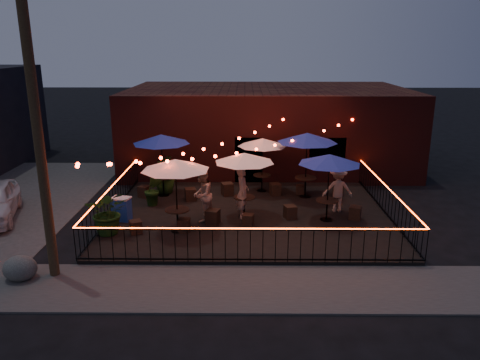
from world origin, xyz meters
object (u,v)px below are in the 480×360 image
at_px(utility_pole, 38,133).
at_px(cafe_table_5, 307,139).
at_px(cafe_table_4, 330,160).
at_px(cafe_table_2, 244,159).
at_px(cafe_table_3, 262,143).
at_px(cafe_table_0, 175,166).
at_px(cafe_table_1, 161,140).
at_px(cooler, 122,209).
at_px(boulder, 20,268).

height_order(utility_pole, cafe_table_5, utility_pole).
bearing_deg(utility_pole, cafe_table_4, 25.89).
xyz_separation_m(cafe_table_2, cafe_table_4, (2.92, -0.37, 0.04)).
bearing_deg(cafe_table_3, cafe_table_0, -123.63).
bearing_deg(cafe_table_2, cafe_table_0, -147.10).
distance_m(cafe_table_0, cafe_table_1, 3.98).
xyz_separation_m(cafe_table_1, cooler, (-1.00, -2.86, -1.89)).
relative_size(cafe_table_0, boulder, 3.18).
xyz_separation_m(utility_pole, cafe_table_1, (1.90, 6.71, -1.53)).
relative_size(utility_pole, boulder, 8.89).
bearing_deg(cafe_table_2, cafe_table_1, 144.27).
bearing_deg(cooler, cafe_table_1, 83.12).
height_order(utility_pole, cafe_table_3, utility_pole).
distance_m(cafe_table_5, boulder, 11.15).
xyz_separation_m(cafe_table_0, cafe_table_4, (5.13, 1.07, -0.07)).
bearing_deg(cafe_table_1, cafe_table_3, 8.75).
bearing_deg(utility_pole, cafe_table_5, 40.51).
relative_size(cafe_table_3, cooler, 2.68).
distance_m(cafe_table_4, boulder, 10.10).
relative_size(cafe_table_3, cafe_table_4, 0.93).
height_order(cafe_table_2, cooler, cafe_table_2).
height_order(cafe_table_4, cafe_table_5, cafe_table_5).
bearing_deg(cafe_table_3, cafe_table_5, -23.41).
bearing_deg(cafe_table_5, cafe_table_1, 178.76).
distance_m(cafe_table_0, cafe_table_5, 5.98).
bearing_deg(cafe_table_1, cafe_table_0, -73.80).
distance_m(utility_pole, cafe_table_2, 6.99).
height_order(cafe_table_3, cafe_table_4, cafe_table_4).
distance_m(cafe_table_5, cooler, 7.60).
distance_m(cafe_table_0, cafe_table_4, 5.24).
bearing_deg(cafe_table_0, utility_pole, -136.17).
bearing_deg(utility_pole, cafe_table_2, 39.60).
distance_m(cafe_table_0, cafe_table_2, 2.64).
distance_m(utility_pole, cafe_table_4, 9.20).
bearing_deg(cafe_table_2, cafe_table_5, 42.35).
bearing_deg(cafe_table_4, cafe_table_2, 172.85).
relative_size(utility_pole, cafe_table_3, 3.52).
bearing_deg(cafe_table_2, cooler, -173.82).
distance_m(utility_pole, boulder, 3.75).
distance_m(cafe_table_3, cafe_table_5, 1.92).
xyz_separation_m(utility_pole, cooler, (0.90, 3.85, -3.42)).
bearing_deg(cafe_table_2, boulder, -142.86).
height_order(cafe_table_2, cafe_table_5, cafe_table_5).
bearing_deg(cooler, utility_pole, -90.80).
relative_size(cafe_table_1, cafe_table_3, 1.12).
height_order(cafe_table_0, cafe_table_1, cafe_table_1).
bearing_deg(cafe_table_1, utility_pole, -105.79).
relative_size(cafe_table_1, boulder, 2.83).
xyz_separation_m(cafe_table_1, cafe_table_3, (4.07, 0.63, -0.25)).
height_order(utility_pole, cafe_table_2, utility_pole).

